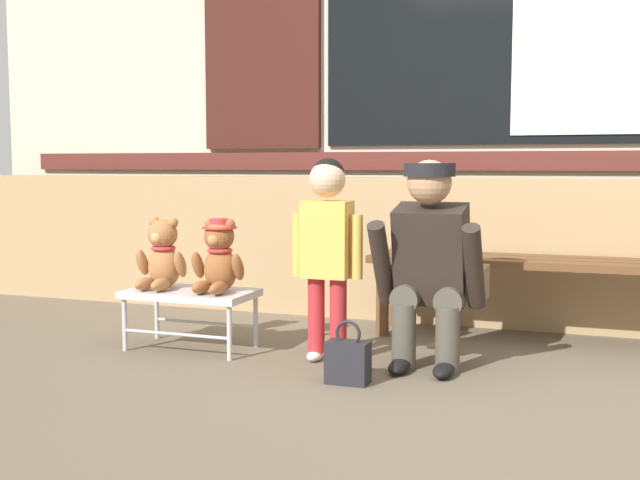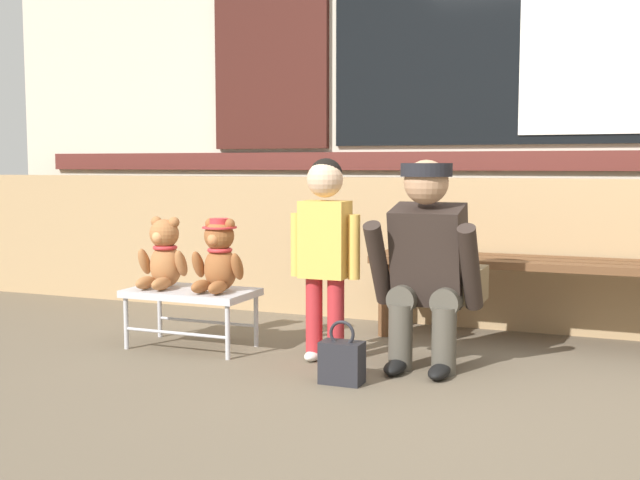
# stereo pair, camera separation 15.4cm
# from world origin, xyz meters

# --- Properties ---
(ground_plane) EXTENTS (60.00, 60.00, 0.00)m
(ground_plane) POSITION_xyz_m (0.00, 0.00, 0.00)
(ground_plane) COLOR brown
(brick_low_wall) EXTENTS (7.53, 0.25, 0.85)m
(brick_low_wall) POSITION_xyz_m (0.00, 1.43, 0.42)
(brick_low_wall) COLOR tan
(brick_low_wall) RESTS_ON ground
(shop_facade) EXTENTS (7.69, 0.26, 3.26)m
(shop_facade) POSITION_xyz_m (0.00, 1.94, 1.65)
(shop_facade) COLOR beige
(shop_facade) RESTS_ON ground
(wooden_bench_long) EXTENTS (2.10, 0.40, 0.44)m
(wooden_bench_long) POSITION_xyz_m (0.40, 1.06, 0.37)
(wooden_bench_long) COLOR brown
(wooden_bench_long) RESTS_ON ground
(small_display_bench) EXTENTS (0.64, 0.36, 0.30)m
(small_display_bench) POSITION_xyz_m (-1.39, 0.28, 0.27)
(small_display_bench) COLOR #BCBCC1
(small_display_bench) RESTS_ON ground
(teddy_bear_plain) EXTENTS (0.28, 0.26, 0.36)m
(teddy_bear_plain) POSITION_xyz_m (-1.55, 0.28, 0.46)
(teddy_bear_plain) COLOR #A86B3D
(teddy_bear_plain) RESTS_ON small_display_bench
(teddy_bear_with_hat) EXTENTS (0.28, 0.27, 0.36)m
(teddy_bear_with_hat) POSITION_xyz_m (-1.23, 0.29, 0.47)
(teddy_bear_with_hat) COLOR #93562D
(teddy_bear_with_hat) RESTS_ON small_display_bench
(child_standing) EXTENTS (0.35, 0.18, 0.96)m
(child_standing) POSITION_xyz_m (-0.66, 0.28, 0.59)
(child_standing) COLOR #B7282D
(child_standing) RESTS_ON ground
(adult_crouching) EXTENTS (0.50, 0.49, 0.95)m
(adult_crouching) POSITION_xyz_m (-0.18, 0.35, 0.48)
(adult_crouching) COLOR #4C473D
(adult_crouching) RESTS_ON ground
(handbag_on_ground) EXTENTS (0.18, 0.11, 0.27)m
(handbag_on_ground) POSITION_xyz_m (-0.45, -0.05, 0.10)
(handbag_on_ground) COLOR #232328
(handbag_on_ground) RESTS_ON ground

